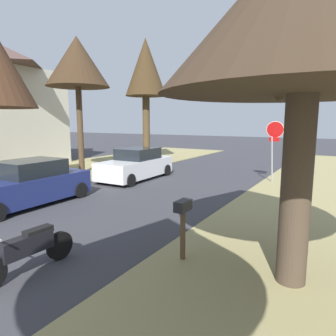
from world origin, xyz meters
TOP-DOWN VIEW (x-y plane):
  - stop_sign_far at (4.06, 16.22)m, footprint 0.82×0.78m
  - street_tree_right_mid_a at (6.35, 6.99)m, footprint 4.79×4.79m
  - street_tree_left_mid_b at (-5.82, 13.35)m, footprint 3.41×3.41m
  - street_tree_left_far at (-5.44, 19.19)m, footprint 2.88×2.88m
  - parked_sedan_navy at (-2.49, 7.75)m, footprint 2.05×4.45m
  - parked_sedan_white at (-2.14, 13.60)m, footprint 2.05×4.45m
  - parked_motorcycle at (1.95, 4.78)m, footprint 0.60×2.05m
  - curbside_mailbox at (4.26, 6.75)m, footprint 0.22×0.44m

SIDE VIEW (x-z plane):
  - parked_motorcycle at x=1.95m, z-range 0.00..0.97m
  - parked_sedan_navy at x=-2.49m, z-range -0.06..1.51m
  - parked_sedan_white at x=-2.14m, z-range -0.06..1.51m
  - curbside_mailbox at x=4.26m, z-range 0.42..1.69m
  - stop_sign_far at x=4.06m, z-range 0.69..3.59m
  - street_tree_right_mid_a at x=6.35m, z-range 1.66..7.69m
  - street_tree_left_mid_b at x=-5.82m, z-range 2.37..9.77m
  - street_tree_left_far at x=-5.44m, z-range 2.22..10.81m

